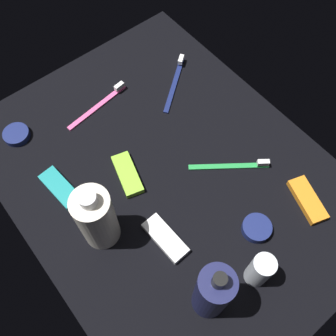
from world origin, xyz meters
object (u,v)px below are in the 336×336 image
(snack_bar_teal, at_px, (60,188))
(snack_bar_orange, at_px, (307,200))
(toothbrush_pink, at_px, (100,103))
(snack_bar_lime, at_px, (127,174))
(toothbrush_navy, at_px, (175,80))
(snack_bar_white, at_px, (165,238))
(lotion_bottle, at_px, (213,293))
(deodorant_stick, at_px, (260,270))
(cream_tin_left, at_px, (257,228))
(cream_tin_right, at_px, (16,135))
(toothbrush_green, at_px, (234,165))
(bodywash_bottle, at_px, (96,218))

(snack_bar_teal, distance_m, snack_bar_orange, 0.53)
(toothbrush_pink, xyz_separation_m, snack_bar_lime, (0.20, -0.06, 0.00))
(snack_bar_teal, height_order, snack_bar_lime, same)
(toothbrush_pink, relative_size, snack_bar_teal, 1.73)
(toothbrush_navy, height_order, snack_bar_lime, toothbrush_navy)
(toothbrush_navy, bearing_deg, snack_bar_lime, -60.80)
(snack_bar_lime, xyz_separation_m, snack_bar_white, (0.17, -0.03, 0.00))
(lotion_bottle, distance_m, deodorant_stick, 0.11)
(toothbrush_pink, xyz_separation_m, cream_tin_left, (0.47, 0.07, 0.00))
(snack_bar_orange, bearing_deg, snack_bar_white, -95.24)
(snack_bar_lime, distance_m, cream_tin_right, 0.28)
(toothbrush_navy, xyz_separation_m, cream_tin_right, (-0.11, -0.39, 0.00))
(lotion_bottle, distance_m, snack_bar_lime, 0.32)
(toothbrush_navy, bearing_deg, lotion_bottle, -32.89)
(snack_bar_white, bearing_deg, snack_bar_orange, 64.36)
(deodorant_stick, relative_size, snack_bar_lime, 0.93)
(lotion_bottle, distance_m, cream_tin_right, 0.57)
(lotion_bottle, height_order, snack_bar_orange, lotion_bottle)
(lotion_bottle, distance_m, toothbrush_green, 0.31)
(snack_bar_lime, bearing_deg, snack_bar_white, 7.11)
(toothbrush_green, relative_size, snack_bar_teal, 1.45)
(deodorant_stick, xyz_separation_m, toothbrush_navy, (-0.47, 0.19, -0.04))
(snack_bar_lime, bearing_deg, cream_tin_right, -134.38)
(toothbrush_green, distance_m, cream_tin_left, 0.15)
(toothbrush_pink, height_order, snack_bar_white, toothbrush_pink)
(lotion_bottle, height_order, snack_bar_lime, lotion_bottle)
(toothbrush_green, relative_size, cream_tin_right, 2.51)
(lotion_bottle, bearing_deg, cream_tin_left, 104.17)
(deodorant_stick, bearing_deg, cream_tin_right, -160.77)
(toothbrush_pink, xyz_separation_m, snack_bar_white, (0.37, -0.09, 0.00))
(bodywash_bottle, bearing_deg, cream_tin_right, -175.85)
(deodorant_stick, bearing_deg, toothbrush_navy, 158.07)
(toothbrush_navy, bearing_deg, snack_bar_orange, 1.11)
(bodywash_bottle, distance_m, snack_bar_white, 0.15)
(toothbrush_navy, distance_m, snack_bar_lime, 0.29)
(deodorant_stick, xyz_separation_m, toothbrush_green, (-0.20, 0.14, -0.04))
(bodywash_bottle, distance_m, cream_tin_left, 0.32)
(toothbrush_navy, bearing_deg, snack_bar_teal, -78.76)
(toothbrush_green, bearing_deg, toothbrush_navy, 168.67)
(toothbrush_navy, height_order, snack_bar_orange, toothbrush_navy)
(cream_tin_right, bearing_deg, lotion_bottle, 10.28)
(toothbrush_navy, distance_m, snack_bar_orange, 0.43)
(cream_tin_left, bearing_deg, snack_bar_lime, -153.74)
(snack_bar_lime, xyz_separation_m, cream_tin_left, (0.27, 0.13, 0.00))
(cream_tin_left, xyz_separation_m, cream_tin_right, (-0.51, -0.27, -0.00))
(lotion_bottle, height_order, cream_tin_right, lotion_bottle)
(snack_bar_orange, distance_m, cream_tin_right, 0.67)
(snack_bar_white, bearing_deg, snack_bar_lime, 168.81)
(lotion_bottle, bearing_deg, cream_tin_right, -169.72)
(snack_bar_teal, xyz_separation_m, cream_tin_right, (-0.18, -0.01, 0.00))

